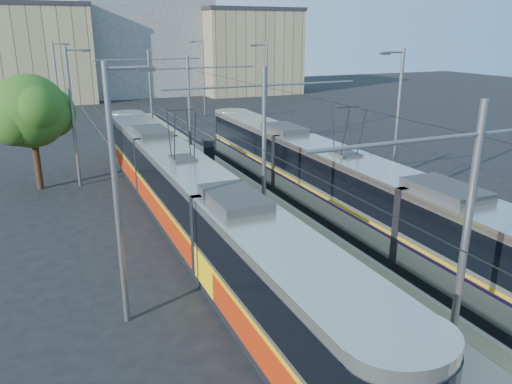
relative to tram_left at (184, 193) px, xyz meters
name	(u,v)px	position (x,y,z in m)	size (l,w,h in m)	color
ground	(361,301)	(3.60, -8.89, -1.71)	(160.00, 160.00, 0.00)	black
platform	(205,173)	(3.60, 8.11, -1.56)	(4.00, 50.00, 0.30)	gray
tactile_strip_left	(183,174)	(2.15, 8.11, -1.40)	(0.70, 50.00, 0.01)	gray
tactile_strip_right	(226,169)	(5.05, 8.11, -1.40)	(0.70, 50.00, 0.01)	gray
rails	(205,175)	(3.60, 8.11, -1.69)	(8.71, 70.00, 0.03)	gray
track_arrow	(313,384)	(0.00, -11.89, -1.70)	(1.20, 5.00, 0.01)	silver
tram_left	(184,193)	(0.00, 0.00, 0.00)	(2.43, 31.90, 5.50)	black
tram_right	(344,184)	(7.20, -2.17, 0.15)	(2.43, 31.72, 5.50)	black
catenary	(219,111)	(3.60, 5.27, 2.82)	(9.20, 70.00, 7.00)	slate
street_lamps	(185,102)	(3.60, 12.11, 2.48)	(15.18, 38.22, 8.00)	slate
shelter	(209,157)	(3.52, 7.07, -0.21)	(0.85, 1.15, 2.28)	black
tree	(36,112)	(-5.82, 9.54, 2.75)	(4.53, 4.19, 6.59)	#382314
building_left	(24,53)	(-6.40, 51.11, 4.42)	(16.32, 12.24, 12.24)	#9B8F69
building_centre	(142,35)	(9.60, 55.11, 6.58)	(18.36, 14.28, 16.55)	gray
building_right	(247,51)	(23.60, 49.11, 4.32)	(14.28, 10.20, 12.03)	#9B8F69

